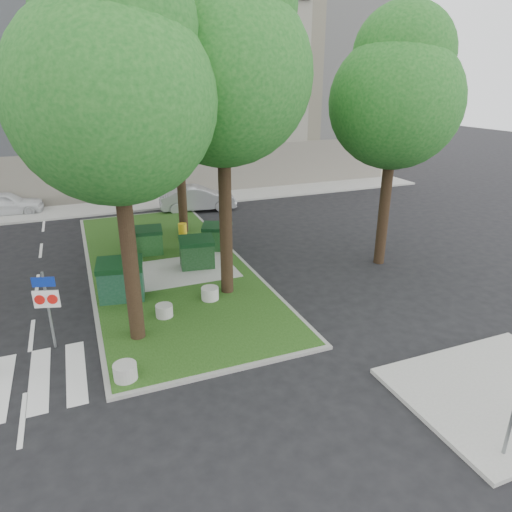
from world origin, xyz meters
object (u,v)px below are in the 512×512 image
bollard_left (125,372)px  car_silver (197,198)px  tree_median_near_left (114,79)px  bollard_mid (164,311)px  dumpster_c (197,253)px  car_white (5,203)px  tree_street_right (398,89)px  dumpster_a (121,280)px  traffic_sign_pole (47,300)px  tree_median_mid (111,89)px  bollard_right (210,293)px  dumpster_b (148,241)px  tree_median_near_right (224,56)px  dumpster_d (217,237)px  tree_median_far (175,56)px  litter_bin (183,231)px

bollard_left → car_silver: car_silver is taller
tree_median_near_left → bollard_mid: 7.11m
dumpster_c → car_white: size_ratio=0.38×
tree_street_right → dumpster_a: size_ratio=5.90×
traffic_sign_pole → tree_median_near_left: bearing=5.9°
car_white → car_silver: 10.98m
tree_median_mid → bollard_right: size_ratio=16.41×
tree_street_right → bollard_right: bearing=-173.0°
tree_street_right → tree_median_near_left: bearing=-166.6°
bollard_mid → dumpster_b: bearing=85.2°
dumpster_a → bollard_right: size_ratio=2.80×
traffic_sign_pole → car_white: 16.44m
tree_median_near_right → bollard_left: size_ratio=19.08×
tree_street_right → dumpster_c: 9.98m
tree_median_near_left → traffic_sign_pole: bearing=169.6°
dumpster_a → dumpster_b: bearing=78.8°
tree_median_near_left → dumpster_a: 7.08m
car_white → dumpster_b: bearing=-141.9°
car_silver → traffic_sign_pole: bearing=156.1°
tree_median_mid → bollard_left: 10.90m
traffic_sign_pole → bollard_right: bearing=28.6°
dumpster_d → traffic_sign_pole: traffic_sign_pole is taller
tree_median_mid → bollard_left: (-1.19, -8.56, -6.64)m
bollard_left → tree_median_far: bearing=69.2°
dumpster_d → car_silver: bearing=106.5°
tree_median_far → dumpster_a: tree_median_far is taller
tree_street_right → bollard_left: size_ratio=16.76×
litter_bin → car_silver: size_ratio=0.16×
bollard_mid → traffic_sign_pole: size_ratio=0.23×
tree_median_near_right → car_silver: bearing=80.5°
tree_median_near_left → dumpster_b: (1.41, 6.93, -6.62)m
dumpster_a → dumpster_d: bearing=47.2°
tree_median_mid → tree_street_right: tree_street_right is taller
litter_bin → traffic_sign_pole: 9.91m
dumpster_a → dumpster_b: (1.60, 4.15, -0.11)m
tree_median_mid → car_white: 13.18m
dumpster_c → bollard_mid: size_ratio=2.71×
tree_median_far → traffic_sign_pole: size_ratio=4.99×
tree_median_near_right → tree_street_right: 7.09m
tree_median_near_right → dumpster_d: size_ratio=7.34×
bollard_left → car_silver: (6.11, 15.52, 0.40)m
litter_bin → car_white: 11.73m
tree_median_far → car_silver: tree_median_far is taller
traffic_sign_pole → car_white: bearing=115.8°
tree_median_far → bollard_left: 14.72m
bollard_right → bollard_mid: size_ratio=1.10×
dumpster_a → tree_street_right: bearing=8.3°
bollard_left → bollard_mid: bollard_left is taller
dumpster_c → tree_median_near_right: bearing=-71.2°
dumpster_b → dumpster_d: (3.00, -0.63, 0.00)m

